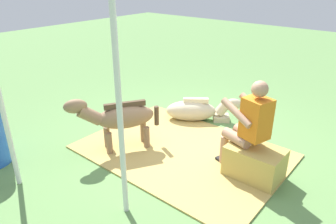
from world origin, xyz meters
TOP-DOWN VIEW (x-y plane):
  - ground_plane at (0.00, 0.00)m, footprint 24.00×24.00m
  - hay_patch at (-0.01, 0.17)m, footprint 2.88×2.06m
  - hay_bale at (-1.09, 0.07)m, footprint 0.69×0.48m
  - person_seated at (-0.93, 0.04)m, footprint 0.72×0.54m
  - pony_standing at (0.76, 0.68)m, footprint 0.87×1.20m
  - pony_lying at (0.46, -0.86)m, footprint 1.23×1.03m
  - tent_pole_left at (-0.28, 1.57)m, footprint 0.06×0.06m

SIDE VIEW (x-z plane):
  - ground_plane at x=0.00m, z-range 0.00..0.00m
  - hay_patch at x=-0.01m, z-range 0.00..0.02m
  - pony_lying at x=0.46m, z-range -0.02..0.40m
  - hay_bale at x=-1.09m, z-range 0.00..0.42m
  - pony_standing at x=0.76m, z-range 0.08..0.96m
  - person_seated at x=-0.93m, z-range 0.06..1.36m
  - tent_pole_left at x=-0.28m, z-range 0.00..2.52m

